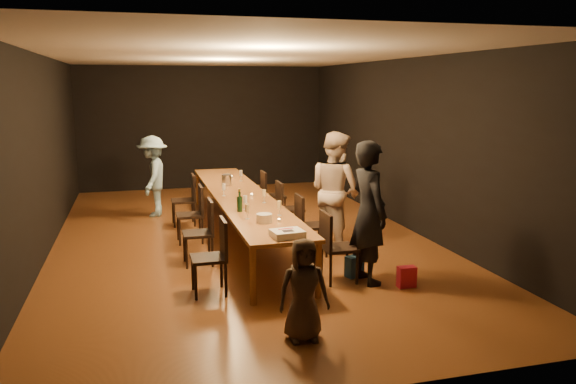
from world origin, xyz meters
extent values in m
plane|color=#472611|center=(0.00, 0.00, 0.00)|extent=(10.00, 10.00, 0.00)
cube|color=black|center=(0.00, 5.00, 1.50)|extent=(6.00, 0.04, 3.00)
cube|color=black|center=(0.00, -5.00, 1.50)|extent=(6.00, 0.04, 3.00)
cube|color=black|center=(-3.00, 0.00, 1.50)|extent=(0.04, 10.00, 3.00)
cube|color=black|center=(3.00, 0.00, 1.50)|extent=(0.04, 10.00, 3.00)
cube|color=silver|center=(0.00, 0.00, 3.00)|extent=(6.00, 10.00, 0.04)
cube|color=olive|center=(0.00, 0.00, 0.72)|extent=(0.90, 6.00, 0.05)
cylinder|color=olive|center=(-0.40, -2.90, 0.35)|extent=(0.08, 0.08, 0.70)
cylinder|color=olive|center=(0.40, -2.90, 0.35)|extent=(0.08, 0.08, 0.70)
cylinder|color=olive|center=(-0.40, 2.90, 0.35)|extent=(0.08, 0.08, 0.70)
cylinder|color=olive|center=(0.40, 2.90, 0.35)|extent=(0.08, 0.08, 0.70)
imported|color=black|center=(1.20, -2.51, 0.93)|extent=(0.51, 0.72, 1.85)
imported|color=beige|center=(1.32, -0.94, 0.92)|extent=(1.00, 1.10, 1.84)
imported|color=#7CA5C0|center=(-1.34, 2.10, 0.79)|extent=(0.78, 1.12, 1.58)
imported|color=#3C2D22|center=(-0.10, -3.92, 0.53)|extent=(0.54, 0.37, 1.05)
cube|color=red|center=(1.60, -2.84, 0.14)|extent=(0.23, 0.13, 0.27)
cube|color=#235A99|center=(1.11, -2.29, 0.14)|extent=(0.26, 0.21, 0.28)
cube|color=white|center=(0.05, -2.77, 0.79)|extent=(0.40, 0.33, 0.08)
cube|color=black|center=(0.05, -2.80, 0.84)|extent=(0.14, 0.11, 0.00)
cube|color=red|center=(0.05, -2.69, 0.84)|extent=(0.19, 0.05, 0.00)
cylinder|color=white|center=(-0.05, -1.98, 0.81)|extent=(0.27, 0.27, 0.12)
cylinder|color=silver|center=(-0.08, 0.94, 0.85)|extent=(0.23, 0.23, 0.20)
cylinder|color=#B2B7B2|center=(0.15, -1.97, 0.77)|extent=(0.05, 0.05, 0.03)
cylinder|color=#B2B7B2|center=(0.15, -0.17, 0.77)|extent=(0.05, 0.05, 0.03)
cylinder|color=#B2B7B2|center=(0.15, 1.78, 0.77)|extent=(0.05, 0.05, 0.03)
camera|label=1|loc=(-1.64, -9.00, 2.53)|focal=35.00mm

